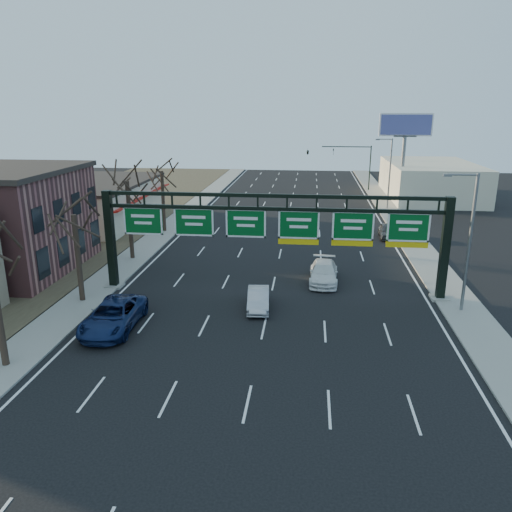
# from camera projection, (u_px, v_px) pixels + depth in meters

# --- Properties ---
(ground) EXTENTS (160.00, 160.00, 0.00)m
(ground) POSITION_uv_depth(u_px,v_px,m) (260.00, 343.00, 28.22)
(ground) COLOR black
(ground) RESTS_ON ground
(sidewalk_left) EXTENTS (3.00, 120.00, 0.12)m
(sidewalk_left) POSITION_uv_depth(u_px,v_px,m) (150.00, 243.00, 48.57)
(sidewalk_left) COLOR gray
(sidewalk_left) RESTS_ON ground
(sidewalk_right) EXTENTS (3.00, 120.00, 0.12)m
(sidewalk_right) POSITION_uv_depth(u_px,v_px,m) (420.00, 251.00, 45.92)
(sidewalk_right) COLOR gray
(sidewalk_right) RESTS_ON ground
(dirt_strip_left) EXTENTS (21.00, 120.00, 0.06)m
(dirt_strip_left) POSITION_uv_depth(u_px,v_px,m) (32.00, 240.00, 49.84)
(dirt_strip_left) COLOR #473D2B
(dirt_strip_left) RESTS_ON ground
(lane_markings) EXTENTS (21.60, 120.00, 0.01)m
(lane_markings) POSITION_uv_depth(u_px,v_px,m) (281.00, 248.00, 47.26)
(lane_markings) COLOR white
(lane_markings) RESTS_ON ground
(sign_gantry) EXTENTS (24.60, 1.20, 7.20)m
(sign_gantry) POSITION_uv_depth(u_px,v_px,m) (274.00, 230.00, 34.49)
(sign_gantry) COLOR black
(sign_gantry) RESTS_ON ground
(brick_block) EXTENTS (10.40, 12.40, 8.30)m
(brick_block) POSITION_uv_depth(u_px,v_px,m) (6.00, 220.00, 39.72)
(brick_block) COLOR brown
(brick_block) RESTS_ON ground
(cream_strip) EXTENTS (10.90, 18.40, 4.70)m
(cream_strip) POSITION_uv_depth(u_px,v_px,m) (100.00, 201.00, 57.37)
(cream_strip) COLOR beige
(cream_strip) RESTS_ON ground
(building_right_distant) EXTENTS (12.00, 20.00, 5.00)m
(building_right_distant) POSITION_uv_depth(u_px,v_px,m) (430.00, 180.00, 73.04)
(building_right_distant) COLOR beige
(building_right_distant) RESTS_ON ground
(tree_gantry) EXTENTS (3.60, 3.60, 8.48)m
(tree_gantry) POSITION_uv_depth(u_px,v_px,m) (72.00, 199.00, 32.26)
(tree_gantry) COLOR black
(tree_gantry) RESTS_ON sidewalk_left
(tree_mid) EXTENTS (3.60, 3.60, 9.24)m
(tree_mid) POSITION_uv_depth(u_px,v_px,m) (126.00, 169.00, 41.56)
(tree_mid) COLOR black
(tree_mid) RESTS_ON sidewalk_left
(tree_far) EXTENTS (3.60, 3.60, 8.86)m
(tree_far) POSITION_uv_depth(u_px,v_px,m) (161.00, 161.00, 51.19)
(tree_far) COLOR black
(tree_far) RESTS_ON sidewalk_left
(streetlight_near) EXTENTS (2.15, 0.22, 9.00)m
(streetlight_near) POSITION_uv_depth(u_px,v_px,m) (468.00, 236.00, 31.18)
(streetlight_near) COLOR slate
(streetlight_near) RESTS_ON sidewalk_right
(streetlight_far) EXTENTS (2.15, 0.22, 9.00)m
(streetlight_far) POSITION_uv_depth(u_px,v_px,m) (389.00, 170.00, 63.55)
(streetlight_far) COLOR slate
(streetlight_far) RESTS_ON sidewalk_right
(billboard_right) EXTENTS (7.00, 0.50, 12.00)m
(billboard_right) POSITION_uv_depth(u_px,v_px,m) (405.00, 136.00, 66.88)
(billboard_right) COLOR slate
(billboard_right) RESTS_ON ground
(traffic_signal_mast) EXTENTS (10.16, 0.54, 7.00)m
(traffic_signal_mast) POSITION_uv_depth(u_px,v_px,m) (331.00, 155.00, 78.41)
(traffic_signal_mast) COLOR black
(traffic_signal_mast) RESTS_ON ground
(car_blue_suv) EXTENTS (2.85, 6.01, 1.66)m
(car_blue_suv) POSITION_uv_depth(u_px,v_px,m) (113.00, 316.00, 29.88)
(car_blue_suv) COLOR #11214E
(car_blue_suv) RESTS_ON ground
(car_silver_sedan) EXTENTS (1.74, 4.12, 1.32)m
(car_silver_sedan) POSITION_uv_depth(u_px,v_px,m) (258.00, 299.00, 32.92)
(car_silver_sedan) COLOR #A8A7AC
(car_silver_sedan) RESTS_ON ground
(car_white_wagon) EXTENTS (2.25, 5.17, 1.48)m
(car_white_wagon) POSITION_uv_depth(u_px,v_px,m) (324.00, 273.00, 37.90)
(car_white_wagon) COLOR white
(car_white_wagon) RESTS_ON ground
(car_grey_far) EXTENTS (1.86, 4.22, 1.41)m
(car_grey_far) POSITION_uv_depth(u_px,v_px,m) (387.00, 231.00, 50.66)
(car_grey_far) COLOR #3A3C3F
(car_grey_far) RESTS_ON ground
(car_silver_distant) EXTENTS (1.77, 4.37, 1.41)m
(car_silver_distant) POSITION_uv_depth(u_px,v_px,m) (246.00, 223.00, 54.35)
(car_silver_distant) COLOR #B2B2B7
(car_silver_distant) RESTS_ON ground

